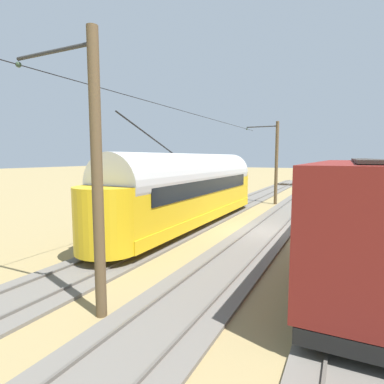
% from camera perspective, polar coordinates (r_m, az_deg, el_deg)
% --- Properties ---
extents(ground_plane, '(220.00, 220.00, 0.00)m').
position_cam_1_polar(ground_plane, '(17.69, 13.12, -7.20)').
color(ground_plane, '#937F51').
extents(track_streetcar_siding, '(2.80, 80.00, 0.18)m').
position_cam_1_polar(track_streetcar_siding, '(17.57, 27.52, -7.67)').
color(track_streetcar_siding, '#666059').
rests_on(track_streetcar_siding, ground).
extents(track_adjacent_siding, '(2.80, 80.00, 0.18)m').
position_cam_1_polar(track_adjacent_siding, '(17.98, 13.36, -6.82)').
color(track_adjacent_siding, '#666059').
rests_on(track_adjacent_siding, ground).
extents(track_third_siding, '(2.80, 80.00, 0.18)m').
position_cam_1_polar(track_third_siding, '(19.39, 0.60, -5.68)').
color(track_third_siding, '#666059').
rests_on(track_third_siding, ground).
extents(vintage_streetcar, '(2.65, 17.14, 5.74)m').
position_cam_1_polar(vintage_streetcar, '(18.56, -0.14, 0.67)').
color(vintage_streetcar, gold).
rests_on(vintage_streetcar, ground).
extents(coach_adjacent, '(2.96, 13.39, 3.85)m').
position_cam_1_polar(coach_adjacent, '(13.04, 28.35, -2.91)').
color(coach_adjacent, maroon).
rests_on(coach_adjacent, ground).
extents(catenary_pole_foreground, '(2.92, 0.28, 7.16)m').
position_cam_1_polar(catenary_pole_foreground, '(28.28, 14.94, 5.41)').
color(catenary_pole_foreground, brown).
rests_on(catenary_pole_foreground, ground).
extents(catenary_pole_mid_near, '(2.92, 0.28, 7.16)m').
position_cam_1_polar(catenary_pole_mid_near, '(8.14, -17.30, 3.66)').
color(catenary_pole_mid_near, brown).
rests_on(catenary_pole_mid_near, ground).
extents(overhead_wire_run, '(2.71, 47.65, 0.18)m').
position_cam_1_polar(overhead_wire_run, '(10.84, -25.34, 19.24)').
color(overhead_wire_run, black).
rests_on(overhead_wire_run, ground).
extents(spare_tie_stack, '(2.40, 2.40, 0.54)m').
position_cam_1_polar(spare_tie_stack, '(20.92, -8.19, -4.26)').
color(spare_tie_stack, '#2D2316').
rests_on(spare_tie_stack, ground).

